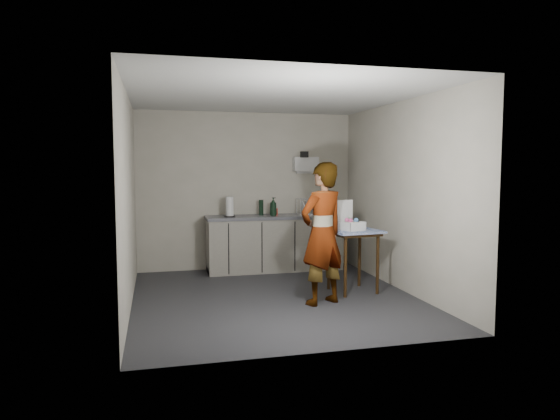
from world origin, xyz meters
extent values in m
plane|color=#2B2C31|center=(0.00, 0.00, 0.00)|extent=(4.00, 4.00, 0.00)
cube|color=beige|center=(0.00, 1.99, 1.30)|extent=(3.60, 0.02, 2.60)
cube|color=beige|center=(1.79, 0.00, 1.30)|extent=(0.02, 4.00, 2.60)
cube|color=beige|center=(-1.79, 0.00, 1.30)|extent=(0.02, 4.00, 2.60)
cube|color=white|center=(0.00, 0.00, 2.60)|extent=(3.60, 4.00, 0.01)
cube|color=black|center=(0.40, 1.70, 0.04)|extent=(2.20, 0.52, 0.08)
cube|color=#A39E91|center=(0.40, 1.70, 0.43)|extent=(2.20, 0.58, 0.86)
cube|color=#555660|center=(0.40, 1.70, 0.89)|extent=(2.24, 0.62, 0.05)
cube|color=black|center=(-0.40, 1.41, 0.43)|extent=(0.02, 0.01, 0.80)
cube|color=black|center=(0.13, 1.41, 0.43)|extent=(0.02, 0.01, 0.80)
cube|color=black|center=(0.67, 1.41, 0.43)|extent=(0.01, 0.01, 0.80)
cube|color=black|center=(1.20, 1.41, 0.43)|extent=(0.02, 0.01, 0.80)
cube|color=white|center=(1.00, 1.92, 1.75)|extent=(0.42, 0.16, 0.24)
cube|color=white|center=(1.00, 1.97, 1.61)|extent=(0.30, 0.06, 0.04)
cube|color=black|center=(0.95, 1.83, 1.91)|extent=(0.14, 0.02, 0.10)
cylinder|color=#311D0B|center=(0.89, -0.22, 0.39)|extent=(0.04, 0.04, 0.78)
cylinder|color=#311D0B|center=(1.38, -0.16, 0.39)|extent=(0.04, 0.04, 0.78)
cylinder|color=#311D0B|center=(0.84, 0.26, 0.39)|extent=(0.04, 0.04, 0.78)
cylinder|color=#311D0B|center=(1.32, 0.32, 0.39)|extent=(0.04, 0.04, 0.78)
cube|color=#311D0B|center=(1.11, 0.05, 0.80)|extent=(0.65, 0.65, 0.04)
cube|color=navy|center=(1.11, 0.05, 0.84)|extent=(0.73, 0.73, 0.03)
imported|color=#B2A593|center=(0.50, -0.43, 0.88)|extent=(0.76, 0.64, 1.76)
imported|color=black|center=(0.36, 1.62, 1.06)|extent=(0.16, 0.16, 0.30)
cylinder|color=red|center=(0.44, 1.75, 0.96)|extent=(0.06, 0.06, 0.11)
cylinder|color=black|center=(0.19, 1.77, 1.04)|extent=(0.07, 0.07, 0.25)
cylinder|color=black|center=(-0.35, 1.63, 0.92)|extent=(0.18, 0.18, 0.02)
cylinder|color=white|center=(-0.35, 1.63, 1.08)|extent=(0.12, 0.12, 0.30)
cube|color=silver|center=(1.00, 1.75, 0.92)|extent=(0.38, 0.28, 0.02)
cylinder|color=silver|center=(0.83, 1.62, 1.05)|extent=(0.01, 0.01, 0.25)
cylinder|color=silver|center=(1.17, 1.62, 1.05)|extent=(0.01, 0.01, 0.25)
cylinder|color=silver|center=(0.83, 1.87, 1.05)|extent=(0.01, 0.01, 0.25)
cylinder|color=silver|center=(1.17, 1.87, 1.05)|extent=(0.01, 0.01, 0.25)
cylinder|color=white|center=(0.90, 1.75, 1.03)|extent=(0.05, 0.21, 0.21)
cylinder|color=white|center=(0.98, 1.75, 1.03)|extent=(0.05, 0.21, 0.21)
cylinder|color=white|center=(1.05, 1.75, 1.03)|extent=(0.05, 0.21, 0.21)
cube|color=white|center=(1.07, 0.01, 0.86)|extent=(0.36, 0.36, 0.01)
cube|color=white|center=(1.11, -0.12, 0.92)|extent=(0.27, 0.10, 0.10)
cube|color=white|center=(1.02, 0.14, 0.92)|extent=(0.27, 0.10, 0.10)
cube|color=white|center=(0.94, -0.03, 0.92)|extent=(0.10, 0.27, 0.10)
cube|color=white|center=(1.20, 0.06, 0.92)|extent=(0.10, 0.27, 0.10)
cube|color=white|center=(1.02, 0.15, 1.11)|extent=(0.27, 0.10, 0.28)
cylinder|color=white|center=(1.07, 0.01, 0.92)|extent=(0.19, 0.19, 0.10)
sphere|color=#FD5DAA|center=(1.03, -0.03, 0.99)|extent=(0.06, 0.06, 0.06)
sphere|color=#5496E5|center=(1.12, -0.01, 0.99)|extent=(0.06, 0.06, 0.06)
sphere|color=#4FC163|center=(1.05, 0.06, 0.99)|extent=(0.06, 0.06, 0.06)
sphere|color=#FD5DAA|center=(1.01, 0.04, 0.99)|extent=(0.06, 0.06, 0.06)
camera|label=1|loc=(-1.48, -6.22, 1.70)|focal=32.00mm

